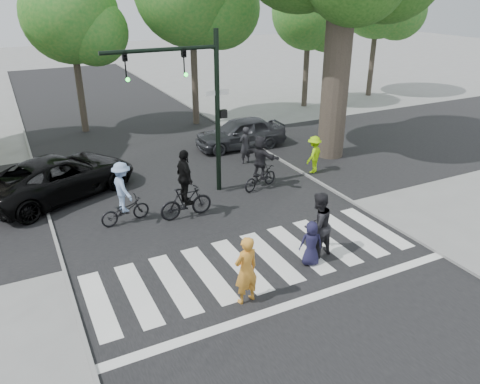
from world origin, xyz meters
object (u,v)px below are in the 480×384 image
object	(u,v)px
pedestrian_woman	(246,270)
car_grey	(241,133)
cyclist_right	(260,165)
cyclist_mid	(186,190)
pedestrian_adult	(318,225)
car_suv	(60,176)
cyclist_left	(124,197)
traffic_signal	(195,92)
pedestrian_child	(311,243)

from	to	relation	value
pedestrian_woman	car_grey	xyz separation A→B (m)	(5.43, 10.99, -0.17)
cyclist_right	cyclist_mid	bearing A→B (deg)	-163.19
car_grey	pedestrian_adult	bearing A→B (deg)	-10.76
pedestrian_woman	cyclist_right	bearing A→B (deg)	-130.72
car_suv	cyclist_left	bearing A→B (deg)	-178.15
traffic_signal	cyclist_right	distance (m)	3.81
traffic_signal	car_suv	world-z (taller)	traffic_signal
traffic_signal	cyclist_right	size ratio (longest dim) A/B	2.78
pedestrian_child	car_grey	bearing A→B (deg)	-85.50
cyclist_right	car_grey	world-z (taller)	cyclist_right
car_grey	traffic_signal	bearing A→B (deg)	-39.25
pedestrian_woman	cyclist_left	distance (m)	5.88
traffic_signal	cyclist_right	world-z (taller)	traffic_signal
traffic_signal	pedestrian_adult	xyz separation A→B (m)	(1.39, -5.72, -2.90)
car_grey	cyclist_right	bearing A→B (deg)	-14.60
pedestrian_adult	car_suv	distance (m)	9.94
pedestrian_woman	car_grey	world-z (taller)	pedestrian_woman
cyclist_right	car_suv	world-z (taller)	cyclist_right
cyclist_right	traffic_signal	bearing A→B (deg)	165.87
cyclist_mid	car_grey	world-z (taller)	cyclist_mid
cyclist_right	pedestrian_adult	bearing A→B (deg)	-100.66
cyclist_mid	car_grey	xyz separation A→B (m)	(5.08, 5.89, -0.25)
traffic_signal	pedestrian_adult	distance (m)	6.56
pedestrian_child	cyclist_right	xyz separation A→B (m)	(1.39, 5.44, 0.29)
car_grey	pedestrian_woman	bearing A→B (deg)	-22.65
pedestrian_woman	pedestrian_adult	bearing A→B (deg)	-169.14
pedestrian_adult	pedestrian_child	bearing A→B (deg)	26.56
pedestrian_woman	pedestrian_child	distance (m)	2.56
cyclist_right	cyclist_left	bearing A→B (deg)	-174.77
cyclist_mid	pedestrian_child	bearing A→B (deg)	-64.56
traffic_signal	car_grey	size ratio (longest dim) A/B	1.36
pedestrian_adult	cyclist_left	bearing A→B (deg)	-56.07
cyclist_right	car_suv	xyz separation A→B (m)	(-7.03, 2.74, -0.17)
cyclist_left	traffic_signal	bearing A→B (deg)	19.38
pedestrian_child	car_suv	size ratio (longest dim) A/B	0.23
pedestrian_adult	cyclist_left	xyz separation A→B (m)	(-4.49, 4.63, -0.08)
cyclist_left	car_suv	distance (m)	3.61
pedestrian_adult	car_grey	xyz separation A→B (m)	(2.56, 9.96, -0.25)
pedestrian_child	cyclist_right	world-z (taller)	cyclist_right
car_suv	car_grey	distance (m)	8.88
cyclist_mid	car_suv	size ratio (longest dim) A/B	0.43
pedestrian_adult	cyclist_right	size ratio (longest dim) A/B	0.93
pedestrian_woman	cyclist_left	size ratio (longest dim) A/B	0.86
pedestrian_adult	cyclist_right	bearing A→B (deg)	-110.85
cyclist_left	cyclist_mid	distance (m)	2.05
cyclist_left	car_suv	world-z (taller)	cyclist_left
pedestrian_woman	cyclist_right	distance (m)	7.25
pedestrian_child	car_suv	bearing A→B (deg)	-34.71
traffic_signal	car_suv	distance (m)	6.02
cyclist_left	cyclist_mid	bearing A→B (deg)	-15.66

